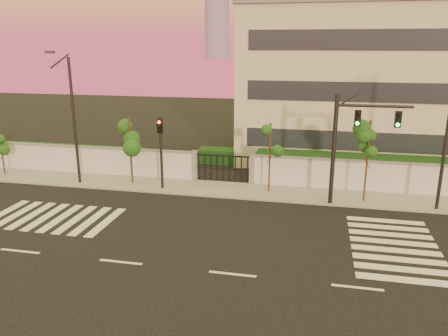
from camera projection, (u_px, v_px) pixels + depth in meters
The scene contains 13 objects.
ground at pixel (232, 274), 18.13m from camera, with size 120.00×120.00×0.00m, color black.
sidewalk at pixel (264, 192), 27.99m from camera, with size 60.00×3.00×0.15m, color gray.
perimeter_wall at pixel (268, 171), 29.10m from camera, with size 60.00×0.36×2.20m.
hedge_row at pixel (287, 165), 31.54m from camera, with size 41.00×4.25×1.80m.
institutional_building at pixel (394, 83), 35.32m from camera, with size 24.40×12.40×12.25m.
road_markings at pixel (216, 234), 21.98m from camera, with size 57.00×7.62×0.02m.
street_tree_b at pixel (1, 141), 30.92m from camera, with size 1.31×1.05×3.50m.
street_tree_c at pixel (130, 136), 28.74m from camera, with size 1.53×1.22×4.64m.
street_tree_d at pixel (270, 142), 27.09m from camera, with size 1.39×1.11×4.55m.
street_tree_e at pixel (369, 143), 25.29m from camera, with size 1.41×1.12×5.02m.
traffic_signal_main at pixel (350, 137), 24.61m from camera, with size 4.16×0.39×6.59m.
traffic_signal_secondary at pixel (161, 144), 27.71m from camera, with size 0.38×0.36×4.90m.
streetlight_west at pixel (72, 115), 28.30m from camera, with size 0.53×2.13×8.85m.
Camera 1 is at (3.05, -15.95, 9.20)m, focal length 35.00 mm.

